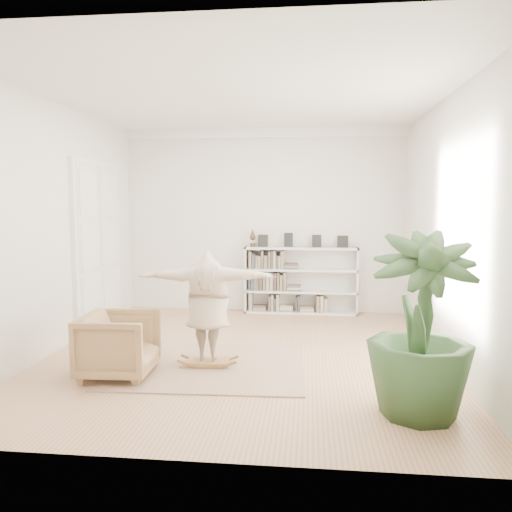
{
  "coord_description": "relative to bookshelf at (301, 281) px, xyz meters",
  "views": [
    {
      "loc": [
        0.91,
        -6.88,
        2.14
      ],
      "look_at": [
        0.12,
        0.4,
        1.37
      ],
      "focal_mm": 35.0,
      "sensor_mm": 36.0,
      "label": 1
    }
  ],
  "objects": [
    {
      "name": "rocker_board",
      "position": [
        -1.15,
        -3.41,
        -0.56
      ],
      "size": [
        0.54,
        0.34,
        0.11
      ],
      "rotation": [
        0.0,
        0.0,
        0.04
      ],
      "color": "#9A6B3D",
      "rests_on": "rug"
    },
    {
      "name": "doors",
      "position": [
        -3.45,
        -1.52,
        0.76
      ],
      "size": [
        0.09,
        1.78,
        2.92
      ],
      "color": "white",
      "rests_on": "floor"
    },
    {
      "name": "person",
      "position": [
        -1.15,
        -3.41,
        0.22
      ],
      "size": [
        1.8,
        0.55,
        1.45
      ],
      "primitive_type": "imported",
      "rotation": [
        0.0,
        0.0,
        3.18
      ],
      "color": "#C3AE92",
      "rests_on": "rocker_board"
    },
    {
      "name": "armchair",
      "position": [
        -2.18,
        -3.88,
        -0.23
      ],
      "size": [
        0.92,
        0.89,
        0.8
      ],
      "primitive_type": "imported",
      "rotation": [
        0.0,
        0.0,
        1.61
      ],
      "color": "tan",
      "rests_on": "floor"
    },
    {
      "name": "bookshelf",
      "position": [
        0.0,
        0.0,
        0.0
      ],
      "size": [
        2.2,
        0.35,
        1.64
      ],
      "color": "silver",
      "rests_on": "floor"
    },
    {
      "name": "floor",
      "position": [
        -0.74,
        -2.82,
        -0.64
      ],
      "size": [
        6.0,
        6.0,
        0.0
      ],
      "primitive_type": "plane",
      "color": "#A57955",
      "rests_on": "ground"
    },
    {
      "name": "rug",
      "position": [
        -1.15,
        -3.41,
        -0.63
      ],
      "size": [
        2.57,
        2.09,
        0.02
      ],
      "primitive_type": "cube",
      "rotation": [
        0.0,
        0.0,
        0.04
      ],
      "color": "tan",
      "rests_on": "floor"
    },
    {
      "name": "houseplant",
      "position": [
        1.28,
        -4.67,
        0.3
      ],
      "size": [
        1.09,
        1.09,
        1.87
      ],
      "primitive_type": "imported",
      "rotation": [
        0.0,
        0.0,
        -0.04
      ],
      "color": "#2D4B25",
      "rests_on": "floor"
    },
    {
      "name": "room_shell",
      "position": [
        -0.74,
        0.12,
        2.87
      ],
      "size": [
        6.0,
        6.0,
        6.0
      ],
      "color": "silver",
      "rests_on": "floor"
    }
  ]
}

